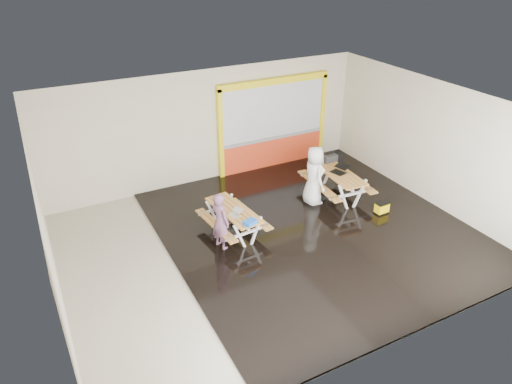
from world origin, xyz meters
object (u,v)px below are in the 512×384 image
toolbox (330,158)px  fluke_bag (382,208)px  person_left (220,221)px  laptop_left (235,213)px  blue_pouch (250,222)px  dark_case (316,197)px  picnic_table_left (233,215)px  backpack (337,159)px  laptop_right (340,170)px  picnic_table_right (337,177)px  person_right (314,176)px

toolbox → fluke_bag: 2.24m
person_left → laptop_left: size_ratio=3.82×
laptop_left → blue_pouch: (0.13, -0.54, 0.00)m
blue_pouch → dark_case: 3.17m
picnic_table_left → blue_pouch: size_ratio=6.33×
fluke_bag → picnic_table_left: bearing=166.2°
blue_pouch → dark_case: (2.81, 1.30, -0.66)m
blue_pouch → laptop_left: bearing=104.0°
backpack → dark_case: (-1.26, -0.77, -0.64)m
picnic_table_left → laptop_right: bearing=5.7°
picnic_table_right → person_right: (-0.81, -0.01, 0.24)m
laptop_left → backpack: backpack is taller
person_left → blue_pouch: 0.72m
dark_case → fluke_bag: (1.17, -1.49, 0.08)m
picnic_table_left → person_right: size_ratio=1.12×
backpack → picnic_table_right: bearing=-126.8°
laptop_right → blue_pouch: bearing=-161.5°
picnic_table_left → backpack: (4.15, 1.26, 0.20)m
person_left → backpack: (4.68, 1.68, -0.01)m
blue_pouch → fluke_bag: blue_pouch is taller
picnic_table_left → dark_case: 2.97m
person_right → laptop_left: size_ratio=4.44×
person_right → dark_case: (0.18, 0.08, -0.76)m
laptop_left → laptop_right: laptop_right is taller
toolbox → laptop_left: bearing=-160.2°
picnic_table_right → blue_pouch: (-3.44, -1.23, 0.14)m
picnic_table_left → person_left: person_left is taller
person_right → fluke_bag: (1.35, -1.41, -0.67)m
laptop_right → dark_case: 1.03m
picnic_table_left → person_right: person_right is taller
picnic_table_left → toolbox: toolbox is taller
fluke_bag → backpack: bearing=87.8°
person_right → blue_pouch: (-2.63, -1.22, -0.10)m
laptop_right → picnic_table_right: bearing=114.6°
picnic_table_right → person_left: person_left is taller
backpack → laptop_right: bearing=-123.2°
blue_pouch → dark_case: blue_pouch is taller
person_left → laptop_left: person_left is taller
laptop_left → blue_pouch: laptop_left is taller
laptop_right → picnic_table_left: bearing=-174.3°
dark_case → fluke_bag: fluke_bag is taller
laptop_right → laptop_left: bearing=-170.2°
person_left → backpack: 4.97m
laptop_right → dark_case: size_ratio=1.31×
person_right → toolbox: size_ratio=3.75×
blue_pouch → fluke_bag: size_ratio=0.78×
backpack → dark_case: 1.61m
laptop_left → blue_pouch: size_ratio=1.27×
person_left → laptop_left: bearing=-89.4°
laptop_right → blue_pouch: 3.67m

